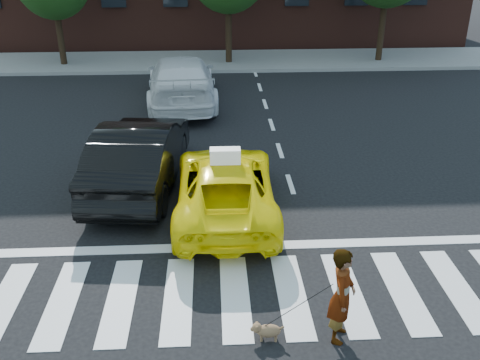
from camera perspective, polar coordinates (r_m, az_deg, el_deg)
The scene contains 10 objects.
ground at distance 9.63m, azimuth -0.52°, elevation -12.31°, with size 120.00×120.00×0.00m, color black.
crosswalk at distance 9.63m, azimuth -0.52°, elevation -12.28°, with size 13.00×2.40×0.01m, color silver.
stop_line at distance 10.93m, azimuth -0.91°, elevation -7.11°, with size 12.00×0.30×0.01m, color silver.
sidewalk_far at distance 25.75m, azimuth -2.37°, elevation 12.58°, with size 30.00×4.00×0.15m, color slate.
taxi at distance 11.90m, azimuth -1.57°, elevation -0.62°, with size 2.17×4.70×1.31m, color #FFE805.
black_sedan at distance 13.29m, azimuth -10.66°, elevation 2.71°, with size 1.76×5.06×1.67m, color black.
white_suv at distance 19.58m, azimuth -6.26°, elevation 10.53°, with size 2.37×5.83×1.69m, color silver.
woman at distance 8.48m, azimuth 10.82°, elevation -11.98°, with size 0.59×0.39×1.63m, color #999999.
dog at distance 8.70m, azimuth 2.81°, elevation -15.72°, with size 0.54×0.23×0.30m.
taxi_sign at distance 11.38m, azimuth -1.59°, elevation 2.60°, with size 0.65×0.28×0.32m, color white.
Camera 1 is at (-0.33, -7.58, 5.94)m, focal length 40.00 mm.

